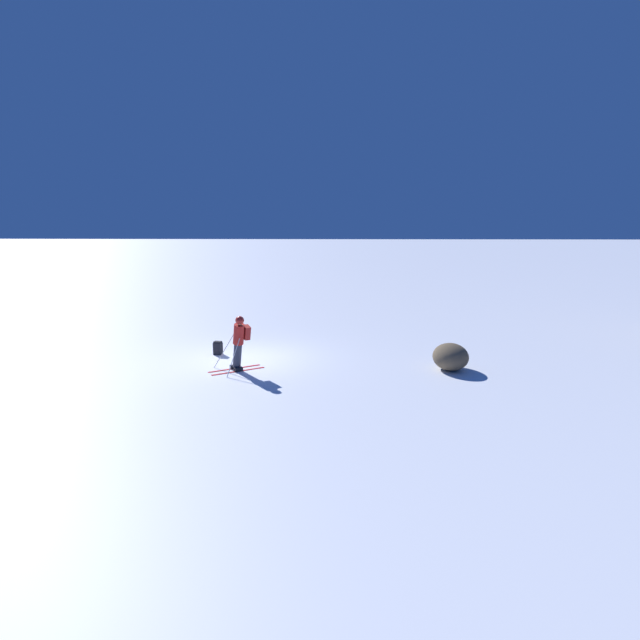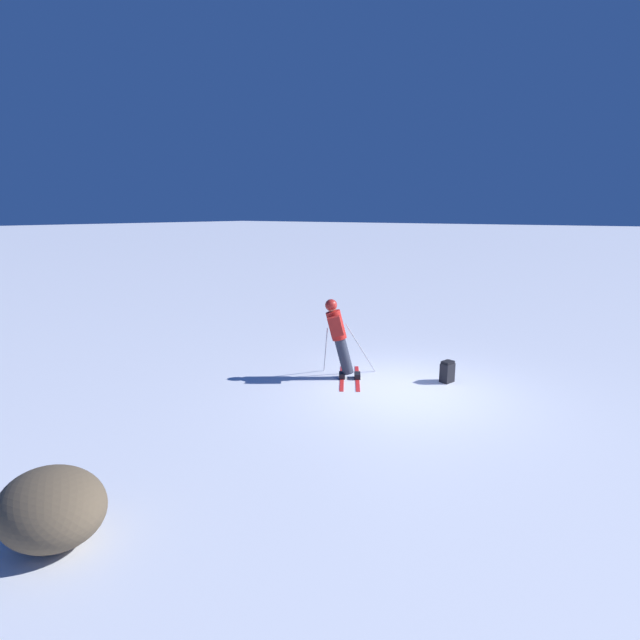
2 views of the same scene
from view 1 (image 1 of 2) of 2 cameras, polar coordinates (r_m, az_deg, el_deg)
ground_plane at (r=18.15m, az=-8.59°, el=-4.33°), size 300.00×300.00×0.00m
skier at (r=16.24m, az=-9.23°, el=-2.28°), size 1.52×1.77×1.92m
spare_backpack at (r=18.76m, az=-11.59°, el=-3.16°), size 0.29×0.34×0.50m
exposed_boulder_0 at (r=16.98m, az=14.69°, el=-4.08°), size 1.36×1.16×0.89m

